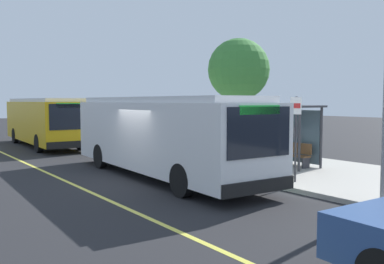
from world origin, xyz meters
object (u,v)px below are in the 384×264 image
(transit_bus_second, at_px, (45,120))
(route_sign_post, at_px, (296,127))
(pedestrian_commuter, at_px, (239,141))
(waiting_bench, at_px, (293,154))
(transit_bus_main, at_px, (162,133))

(transit_bus_second, height_order, route_sign_post, same)
(pedestrian_commuter, bearing_deg, waiting_bench, 41.81)
(route_sign_post, bearing_deg, waiting_bench, 131.79)
(transit_bus_second, distance_m, pedestrian_commuter, 13.94)
(transit_bus_second, distance_m, route_sign_post, 17.56)
(waiting_bench, xyz_separation_m, pedestrian_commuter, (-1.65, -1.47, 0.48))
(transit_bus_second, height_order, pedestrian_commuter, transit_bus_second)
(transit_bus_main, distance_m, transit_bus_second, 13.26)
(pedestrian_commuter, bearing_deg, transit_bus_second, -163.23)
(transit_bus_second, distance_m, waiting_bench, 15.99)
(transit_bus_second, relative_size, waiting_bench, 6.38)
(transit_bus_main, bearing_deg, transit_bus_second, -178.78)
(transit_bus_main, xyz_separation_m, waiting_bench, (1.73, 5.21, -0.98))
(transit_bus_main, height_order, pedestrian_commuter, transit_bus_main)
(transit_bus_main, relative_size, transit_bus_second, 1.05)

